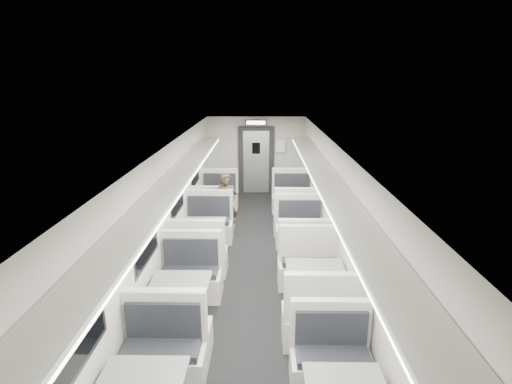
{
  "coord_description": "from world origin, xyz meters",
  "views": [
    {
      "loc": [
        0.17,
        -6.31,
        3.55
      ],
      "look_at": [
        0.05,
        1.99,
        1.16
      ],
      "focal_mm": 28.0,
      "sensor_mm": 36.0,
      "label": 1
    }
  ],
  "objects_px": {
    "booth_right_a": "(294,207)",
    "passenger": "(226,205)",
    "booth_left_b": "(204,238)",
    "booth_right_c": "(314,288)",
    "exit_sign": "(256,122)",
    "booth_left_a": "(217,204)",
    "booth_left_c": "(182,301)",
    "vestibule_door": "(256,161)",
    "booth_right_b": "(303,243)"
  },
  "relations": [
    {
      "from": "booth_right_a",
      "to": "passenger",
      "type": "bearing_deg",
      "value": -149.85
    },
    {
      "from": "booth_left_b",
      "to": "booth_right_c",
      "type": "relative_size",
      "value": 0.98
    },
    {
      "from": "exit_sign",
      "to": "booth_left_a",
      "type": "bearing_deg",
      "value": -118.83
    },
    {
      "from": "booth_left_c",
      "to": "exit_sign",
      "type": "relative_size",
      "value": 3.34
    },
    {
      "from": "booth_right_a",
      "to": "booth_right_c",
      "type": "distance_m",
      "value": 4.03
    },
    {
      "from": "booth_left_a",
      "to": "exit_sign",
      "type": "height_order",
      "value": "exit_sign"
    },
    {
      "from": "passenger",
      "to": "exit_sign",
      "type": "distance_m",
      "value": 3.5
    },
    {
      "from": "booth_left_a",
      "to": "booth_left_c",
      "type": "xyz_separation_m",
      "value": [
        0.0,
        -4.73,
        0.0
      ]
    },
    {
      "from": "vestibule_door",
      "to": "exit_sign",
      "type": "relative_size",
      "value": 3.39
    },
    {
      "from": "booth_left_c",
      "to": "booth_right_a",
      "type": "distance_m",
      "value": 4.85
    },
    {
      "from": "exit_sign",
      "to": "booth_left_b",
      "type": "bearing_deg",
      "value": -103.46
    },
    {
      "from": "booth_right_c",
      "to": "exit_sign",
      "type": "relative_size",
      "value": 3.49
    },
    {
      "from": "passenger",
      "to": "vestibule_door",
      "type": "height_order",
      "value": "vestibule_door"
    },
    {
      "from": "booth_right_b",
      "to": "booth_right_c",
      "type": "relative_size",
      "value": 0.97
    },
    {
      "from": "passenger",
      "to": "exit_sign",
      "type": "bearing_deg",
      "value": 59.75
    },
    {
      "from": "booth_right_b",
      "to": "passenger",
      "type": "bearing_deg",
      "value": 141.34
    },
    {
      "from": "booth_left_c",
      "to": "booth_right_c",
      "type": "height_order",
      "value": "booth_right_c"
    },
    {
      "from": "booth_left_b",
      "to": "booth_right_a",
      "type": "distance_m",
      "value": 2.86
    },
    {
      "from": "booth_left_a",
      "to": "booth_left_c",
      "type": "bearing_deg",
      "value": -90.0
    },
    {
      "from": "booth_left_b",
      "to": "booth_right_b",
      "type": "xyz_separation_m",
      "value": [
        2.0,
        -0.21,
        -0.01
      ]
    },
    {
      "from": "booth_right_c",
      "to": "passenger",
      "type": "distance_m",
      "value": 3.51
    },
    {
      "from": "booth_left_c",
      "to": "booth_right_b",
      "type": "bearing_deg",
      "value": 47.25
    },
    {
      "from": "booth_left_b",
      "to": "booth_right_c",
      "type": "xyz_separation_m",
      "value": [
        2.0,
        -1.98,
        0.01
      ]
    },
    {
      "from": "passenger",
      "to": "booth_right_a",
      "type": "bearing_deg",
      "value": 11.5
    },
    {
      "from": "vestibule_door",
      "to": "exit_sign",
      "type": "bearing_deg",
      "value": -90.0
    },
    {
      "from": "booth_left_a",
      "to": "booth_left_c",
      "type": "relative_size",
      "value": 0.99
    },
    {
      "from": "exit_sign",
      "to": "vestibule_door",
      "type": "bearing_deg",
      "value": 90.0
    },
    {
      "from": "booth_right_a",
      "to": "booth_right_b",
      "type": "xyz_separation_m",
      "value": [
        0.0,
        -2.25,
        -0.02
      ]
    },
    {
      "from": "booth_right_a",
      "to": "booth_right_c",
      "type": "relative_size",
      "value": 1.01
    },
    {
      "from": "booth_left_c",
      "to": "booth_left_a",
      "type": "bearing_deg",
      "value": 90.0
    },
    {
      "from": "booth_right_c",
      "to": "booth_left_a",
      "type": "bearing_deg",
      "value": 114.71
    },
    {
      "from": "booth_left_c",
      "to": "booth_right_c",
      "type": "distance_m",
      "value": 2.04
    },
    {
      "from": "booth_left_b",
      "to": "exit_sign",
      "type": "xyz_separation_m",
      "value": [
        1.0,
        4.18,
        1.9
      ]
    },
    {
      "from": "booth_right_b",
      "to": "booth_right_c",
      "type": "bearing_deg",
      "value": -90.0
    },
    {
      "from": "booth_left_c",
      "to": "vestibule_door",
      "type": "distance_m",
      "value": 7.14
    },
    {
      "from": "vestibule_door",
      "to": "booth_left_c",
      "type": "bearing_deg",
      "value": -98.09
    },
    {
      "from": "booth_right_c",
      "to": "booth_left_b",
      "type": "bearing_deg",
      "value": 135.23
    },
    {
      "from": "booth_left_b",
      "to": "exit_sign",
      "type": "distance_m",
      "value": 4.7
    },
    {
      "from": "booth_left_a",
      "to": "booth_right_a",
      "type": "height_order",
      "value": "booth_right_a"
    },
    {
      "from": "booth_right_c",
      "to": "passenger",
      "type": "height_order",
      "value": "passenger"
    },
    {
      "from": "booth_right_b",
      "to": "passenger",
      "type": "height_order",
      "value": "passenger"
    },
    {
      "from": "vestibule_door",
      "to": "exit_sign",
      "type": "xyz_separation_m",
      "value": [
        0.0,
        -0.49,
        1.24
      ]
    },
    {
      "from": "booth_right_b",
      "to": "vestibule_door",
      "type": "distance_m",
      "value": 5.02
    },
    {
      "from": "booth_left_b",
      "to": "booth_left_c",
      "type": "bearing_deg",
      "value": -90.0
    },
    {
      "from": "booth_left_b",
      "to": "booth_right_a",
      "type": "relative_size",
      "value": 0.97
    },
    {
      "from": "booth_left_b",
      "to": "booth_right_b",
      "type": "bearing_deg",
      "value": -5.91
    },
    {
      "from": "booth_left_b",
      "to": "passenger",
      "type": "xyz_separation_m",
      "value": [
        0.37,
        1.1,
        0.36
      ]
    },
    {
      "from": "booth_right_a",
      "to": "booth_left_a",
      "type": "bearing_deg",
      "value": 171.03
    },
    {
      "from": "booth_left_b",
      "to": "passenger",
      "type": "bearing_deg",
      "value": 71.51
    },
    {
      "from": "booth_right_b",
      "to": "vestibule_door",
      "type": "xyz_separation_m",
      "value": [
        -1.0,
        4.87,
        0.67
      ]
    }
  ]
}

